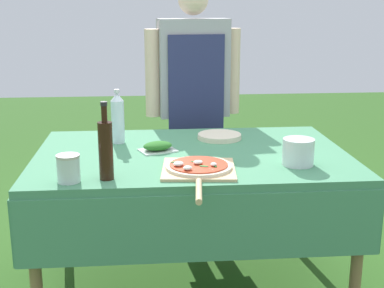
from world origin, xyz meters
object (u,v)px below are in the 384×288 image
at_px(person_cook, 193,93).
at_px(herb_container, 158,147).
at_px(mixing_tub, 298,152).
at_px(pizza_on_peel, 198,168).
at_px(plate_stack, 219,136).
at_px(sauce_jar, 69,170).
at_px(prep_table, 192,169).
at_px(oil_bottle, 106,149).
at_px(water_bottle, 118,118).

height_order(person_cook, herb_container, person_cook).
relative_size(person_cook, mixing_tub, 11.22).
relative_size(pizza_on_peel, mixing_tub, 4.02).
bearing_deg(herb_container, pizza_on_peel, -64.39).
bearing_deg(plate_stack, sauce_jar, -137.16).
distance_m(prep_table, person_cook, 0.80).
bearing_deg(pizza_on_peel, herb_container, 121.16).
bearing_deg(person_cook, pizza_on_peel, 79.59).
xyz_separation_m(pizza_on_peel, oil_bottle, (-0.37, -0.06, 0.11)).
xyz_separation_m(prep_table, water_bottle, (-0.35, 0.21, 0.21)).
height_order(plate_stack, sauce_jar, sauce_jar).
relative_size(oil_bottle, herb_container, 1.59).
bearing_deg(mixing_tub, sauce_jar, -171.33).
distance_m(oil_bottle, sauce_jar, 0.17).
xyz_separation_m(prep_table, pizza_on_peel, (0.00, -0.30, 0.10)).
relative_size(herb_container, plate_stack, 0.87).
bearing_deg(sauce_jar, mixing_tub, 8.67).
bearing_deg(plate_stack, pizza_on_peel, -106.67).
bearing_deg(herb_container, oil_bottle, -118.14).
relative_size(prep_table, plate_stack, 6.47).
bearing_deg(mixing_tub, water_bottle, 150.55).
bearing_deg(sauce_jar, water_bottle, 74.41).
relative_size(water_bottle, plate_stack, 1.19).
height_order(pizza_on_peel, water_bottle, water_bottle).
height_order(herb_container, mixing_tub, mixing_tub).
bearing_deg(herb_container, mixing_tub, -24.57).
height_order(pizza_on_peel, herb_container, pizza_on_peel).
bearing_deg(mixing_tub, plate_stack, 119.56).
height_order(person_cook, mixing_tub, person_cook).
distance_m(oil_bottle, mixing_tub, 0.82).
distance_m(pizza_on_peel, herb_container, 0.37).
bearing_deg(water_bottle, plate_stack, 4.32).
distance_m(person_cook, pizza_on_peel, 1.08).
relative_size(prep_table, pizza_on_peel, 2.68).
height_order(person_cook, plate_stack, person_cook).
relative_size(prep_table, sauce_jar, 13.37).
distance_m(prep_table, sauce_jar, 0.66).
bearing_deg(plate_stack, person_cook, 99.84).
distance_m(oil_bottle, water_bottle, 0.57).
bearing_deg(pizza_on_peel, sauce_jar, -165.05).
height_order(prep_table, herb_container, herb_container).
relative_size(herb_container, mixing_tub, 1.44).
bearing_deg(sauce_jar, oil_bottle, 8.82).
relative_size(oil_bottle, sauce_jar, 2.85).
bearing_deg(sauce_jar, plate_stack, 42.84).
distance_m(person_cook, sauce_jar, 1.30).
xyz_separation_m(mixing_tub, plate_stack, (-0.28, 0.49, -0.05)).
xyz_separation_m(pizza_on_peel, water_bottle, (-0.35, 0.51, 0.11)).
distance_m(herb_container, sauce_jar, 0.55).
bearing_deg(oil_bottle, pizza_on_peel, 9.63).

